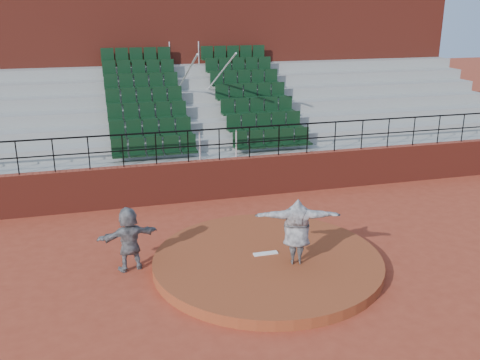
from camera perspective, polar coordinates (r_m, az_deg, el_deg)
name	(u,v)px	position (r m, az deg, el deg)	size (l,w,h in m)	color
ground	(267,266)	(13.09, 2.93, -9.15)	(90.00, 90.00, 0.00)	#993822
pitchers_mound	(267,261)	(13.04, 2.94, -8.66)	(5.50, 5.50, 0.25)	brown
pitching_rubber	(266,253)	(13.10, 2.74, -7.83)	(0.60, 0.15, 0.03)	white
boundary_wall	(220,179)	(17.30, -2.19, 0.13)	(24.00, 0.30, 1.30)	maroon
wall_railing	(219,137)	(16.93, -2.24, 4.57)	(24.04, 0.05, 1.03)	black
seating_deck	(197,131)	(20.54, -4.56, 5.24)	(24.00, 5.97, 4.63)	gray
press_box_facade	(179,64)	(24.05, -6.52, 12.19)	(24.00, 3.00, 7.10)	maroon
pitcher	(297,231)	(12.43, 6.07, -5.47)	(1.95, 0.53, 1.58)	black
fielder	(129,239)	(12.87, -11.75, -6.16)	(1.45, 0.46, 1.57)	black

